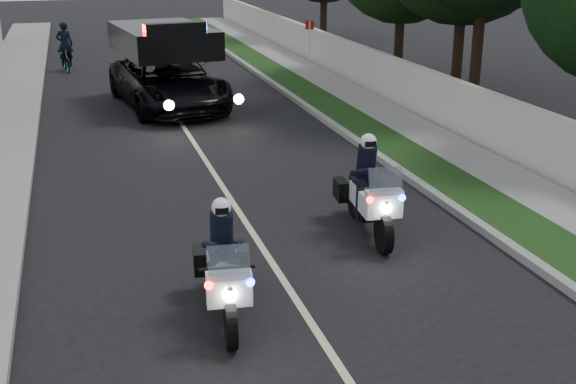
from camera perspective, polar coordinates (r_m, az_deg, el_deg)
The scene contains 17 objects.
ground at distance 10.21m, azimuth 2.23°, elevation -10.88°, with size 120.00×120.00×0.00m, color black.
curb_right at distance 20.26m, azimuth 4.20°, elevation 4.84°, with size 0.20×60.00×0.15m, color gray.
grass_verge at distance 20.52m, azimuth 6.04°, elevation 4.98°, with size 1.20×60.00×0.16m, color #193814.
sidewalk_right at distance 21.04m, azimuth 9.33°, elevation 5.19°, with size 1.40×60.00×0.16m, color gray.
property_wall at distance 21.33m, azimuth 11.87°, elevation 7.08°, with size 0.22×60.00×1.50m, color beige.
curb_left at distance 19.06m, azimuth -19.59°, elevation 2.82°, with size 0.20×60.00×0.15m, color gray.
lane_marking at distance 19.26m, azimuth -7.33°, elevation 3.74°, with size 0.12×50.00×0.01m, color #BFB78C.
police_moto_left at distance 10.63m, azimuth -4.94°, elevation -9.62°, with size 0.72×2.06×1.75m, color silver, non-canonical shape.
police_moto_right at distance 13.48m, azimuth 6.28°, elevation -3.17°, with size 0.76×2.18×1.85m, color silver, non-canonical shape.
police_suv at distance 23.76m, azimuth -9.29°, elevation 6.62°, with size 2.82×6.10×2.97m, color black.
bicycle at distance 31.34m, azimuth -16.97°, elevation 9.10°, with size 0.54×1.55×0.81m, color black.
cyclist at distance 31.34m, azimuth -16.97°, elevation 9.10°, with size 0.64×0.42×1.76m, color black.
sign_post at distance 28.90m, azimuth 1.68°, elevation 9.12°, with size 0.35×0.35×2.21m, color #B21D0C, non-canonical shape.
tree_right_b at distance 25.19m, azimuth 14.33°, elevation 7.00°, with size 7.91×7.91×13.19m, color #133914, non-canonical shape.
tree_right_c at distance 26.46m, azimuth 12.99°, elevation 7.68°, with size 6.40×6.40×10.66m, color #183310, non-canonical shape.
tree_right_d at distance 29.32m, azimuth 8.59°, elevation 9.06°, with size 5.55×5.55×9.25m, color #1C3C14, non-canonical shape.
tree_right_e at distance 39.79m, azimuth 2.78°, elevation 11.93°, with size 5.26×5.26×8.77m, color #1B3510, non-canonical shape.
Camera 1 is at (-2.88, -8.34, 5.14)m, focal length 45.18 mm.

